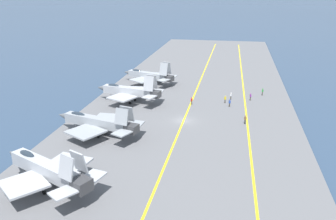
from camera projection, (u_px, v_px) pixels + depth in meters
The scene contains 15 objects.
ground_plane at pixel (184, 122), 69.35m from camera, with size 2000.00×2000.00×0.00m, color #2D425B.
carrier_deck at pixel (184, 121), 69.28m from camera, with size 214.86×44.25×0.40m, color slate.
deck_stripe_foul_line at pixel (247, 125), 67.05m from camera, with size 193.37×0.36×0.01m, color yellow.
deck_stripe_centerline at pixel (184, 120), 69.22m from camera, with size 193.37×0.36×0.01m, color yellow.
parked_jet_nearest at pixel (46, 169), 45.33m from camera, with size 12.36×16.04×6.47m.
parked_jet_second at pixel (97, 122), 61.99m from camera, with size 12.56×16.78×5.88m.
parked_jet_third at pixel (129, 91), 79.00m from camera, with size 12.15×15.69×6.71m.
parked_jet_fourth at pixel (149, 75), 94.42m from camera, with size 11.88×15.45×6.27m.
crew_blue_vest at pixel (230, 103), 76.68m from camera, with size 0.43×0.46×1.72m.
crew_brown_vest at pixel (245, 119), 67.14m from camera, with size 0.38×0.45×1.76m.
crew_red_vest at pixel (192, 101), 78.09m from camera, with size 0.44×0.36×1.67m.
crew_white_vest at pixel (231, 96), 81.19m from camera, with size 0.42×0.32×1.79m.
crew_purple_vest at pixel (250, 96), 80.78m from camera, with size 0.45×0.38×1.77m.
crew_green_vest at pixel (263, 92), 84.62m from camera, with size 0.33×0.42×1.75m.
crew_yellow_vest at pixel (225, 99), 79.11m from camera, with size 0.43×0.46×1.69m.
Camera 1 is at (-64.02, -9.19, 25.34)m, focal length 38.00 mm.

